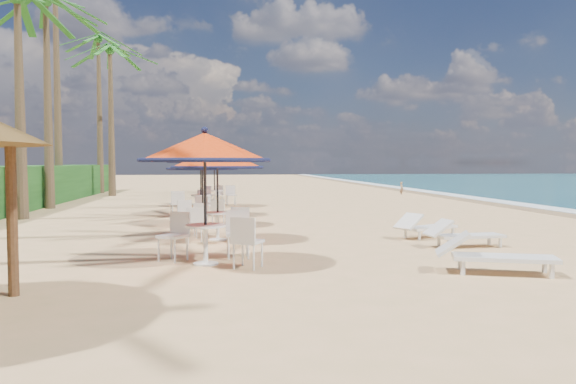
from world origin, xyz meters
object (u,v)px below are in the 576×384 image
Objects in this scene: station_2 at (202,171)px; lounger_mid at (462,234)px; station_1 at (216,170)px; lounger_near at (491,254)px; station_4 at (215,166)px; station_0 at (207,164)px; station_3 at (200,162)px; lounger_far at (424,226)px.

lounger_mid is (6.03, -5.30, -1.39)m from station_2.
lounger_near is (4.78, -4.88, -1.43)m from station_1.
lounger_mid is (0.82, 2.99, -0.03)m from lounger_near.
station_4 reaches higher than station_2.
station_0 is 1.01× the size of station_3.
station_3 is 1.22× the size of lounger_near.
lounger_near reaches higher than lounger_far.
station_3 is at bearing 133.82° from lounger_near.
station_1 is at bearing 150.13° from lounger_far.
station_3 reaches higher than lounger_near.
station_3 is 1.05× the size of station_4.
station_0 reaches higher than lounger_mid.
station_4 is (0.13, 14.46, -0.12)m from station_0.
station_1 is 6.83m from station_3.
station_3 reaches higher than lounger_far.
station_2 is 3.41m from station_3.
station_2 reaches higher than lounger_near.
lounger_near is 3.11m from lounger_mid.
station_2 is 7.76m from station_4.
station_0 is 5.43m from lounger_near.
station_3 reaches higher than station_2.
station_0 is 14.46m from station_4.
station_1 is 0.98× the size of station_4.
lounger_mid is at bearing 93.72° from lounger_near.
station_2 reaches higher than lounger_far.
station_1 is 0.93× the size of station_3.
lounger_far is at bearing 94.31° from lounger_mid.
station_2 is 8.14m from lounger_mid.
lounger_near is at bearing -57.89° from station_2.
station_1 reaches higher than lounger_far.
station_1 is (0.17, 3.31, -0.15)m from station_0.
station_4 is (0.55, 4.36, -0.18)m from station_3.
lounger_mid is at bearing 13.83° from station_0.
station_2 is at bearing 141.22° from lounger_near.
station_3 is 10.80m from lounger_mid.
station_0 is 1.09× the size of station_1.
lounger_near is (4.95, -1.57, -1.58)m from station_0.
lounger_near is 4.69m from lounger_far.
station_2 is at bearing -87.10° from station_3.
lounger_far is (5.77, -3.63, -1.39)m from station_2.
station_4 is at bearing 82.80° from station_3.
station_2 is at bearing 134.28° from lounger_mid.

